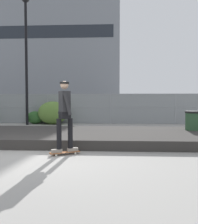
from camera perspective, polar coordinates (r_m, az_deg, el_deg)
The scene contains 13 objects.
ground_plane at distance 6.49m, azimuth -16.00°, elevation -10.13°, with size 120.00×120.00×0.00m, color gray.
gravel_berm at distance 9.03m, azimuth -10.32°, elevation -5.48°, with size 15.41×3.87×0.30m, color #33302D.
skateboard at distance 6.58m, azimuth -8.03°, elevation -9.37°, with size 0.80×0.56×0.07m.
skater at distance 6.44m, azimuth -8.09°, elevation 0.13°, with size 0.68×0.62×1.87m.
chain_fence at distance 15.21m, azimuth -4.75°, elevation 0.83°, with size 19.88×0.06×1.85m.
street_lamp at distance 15.18m, azimuth -16.74°, elevation 14.54°, with size 0.44×0.44×7.43m.
parked_car_near at distance 19.41m, azimuth -21.56°, elevation 0.78°, with size 4.44×2.03×1.66m.
parked_car_mid at distance 17.25m, azimuth -1.19°, elevation 0.75°, with size 4.44×2.03×1.66m.
parked_car_far at distance 18.18m, azimuth 16.71°, elevation 0.74°, with size 4.43×2.01×1.66m.
library_building at distance 56.00m, azimuth -11.56°, elevation 13.70°, with size 30.52×10.19×24.29m.
shrub_center at distance 15.34m, azimuth -14.79°, elevation -1.27°, with size 1.00×0.82×0.77m.
shrub_right at distance 14.90m, azimuth -10.79°, elevation -0.19°, with size 1.78×1.46×1.38m.
trash_bin at distance 9.94m, azimuth 21.19°, elevation -2.73°, with size 0.59×0.59×1.03m.
Camera 1 is at (2.09, -5.97, 1.43)m, focal length 38.93 mm.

